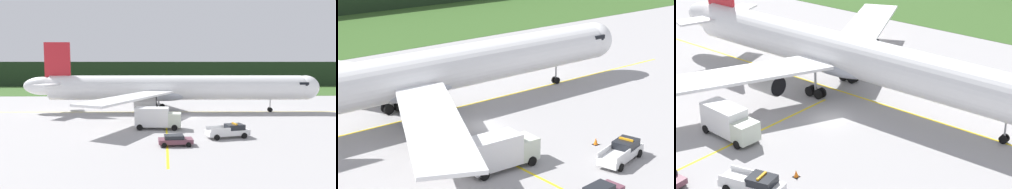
{
  "view_description": "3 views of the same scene",
  "coord_description": "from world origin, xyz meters",
  "views": [
    {
      "loc": [
        -4.81,
        -57.95,
        10.21
      ],
      "look_at": [
        -3.49,
        5.86,
        3.66
      ],
      "focal_mm": 34.61,
      "sensor_mm": 36.0,
      "label": 1
    },
    {
      "loc": [
        -35.98,
        -47.4,
        22.28
      ],
      "look_at": [
        -0.42,
        -4.28,
        4.67
      ],
      "focal_mm": 63.09,
      "sensor_mm": 36.0,
      "label": 2
    },
    {
      "loc": [
        37.6,
        -44.74,
        28.02
      ],
      "look_at": [
        3.78,
        -2.3,
        4.75
      ],
      "focal_mm": 63.04,
      "sensor_mm": 36.0,
      "label": 3
    }
  ],
  "objects": [
    {
      "name": "airliner",
      "position": [
        -2.55,
        6.92,
        4.81
      ],
      "size": [
        59.43,
        47.91,
        13.97
      ],
      "color": "white",
      "rests_on": "ground"
    },
    {
      "name": "grass_verge",
      "position": [
        0.0,
        55.74,
        0.02
      ],
      "size": [
        320.0,
        37.95,
        0.04
      ],
      "primitive_type": "cube",
      "color": "#335623",
      "rests_on": "ground"
    },
    {
      "name": "staff_car",
      "position": [
        -3.14,
        -19.39,
        0.7
      ],
      "size": [
        4.3,
        2.28,
        1.3
      ],
      "color": "brown",
      "rests_on": "ground"
    },
    {
      "name": "taxiway_centerline_main",
      "position": [
        -1.84,
        6.91,
        0.0
      ],
      "size": [
        80.52,
        1.03,
        0.01
      ],
      "primitive_type": "cube",
      "rotation": [
        0.0,
        0.0,
        -0.01
      ],
      "color": "yellow",
      "rests_on": "ground"
    },
    {
      "name": "catering_truck",
      "position": [
        -5.5,
        -9.62,
        1.74
      ],
      "size": [
        7.03,
        3.06,
        3.42
      ],
      "color": "beige",
      "rests_on": "ground"
    },
    {
      "name": "apron_cone",
      "position": [
        5.35,
        -11.25,
        0.34
      ],
      "size": [
        0.56,
        0.56,
        0.71
      ],
      "color": "black",
      "rests_on": "ground"
    },
    {
      "name": "ops_pickup_truck",
      "position": [
        4.28,
        -15.39,
        0.9
      ],
      "size": [
        6.11,
        3.35,
        1.94
      ],
      "color": "silver",
      "rests_on": "ground"
    },
    {
      "name": "ground",
      "position": [
        0.0,
        0.0,
        0.0
      ],
      "size": [
        320.0,
        320.0,
        0.0
      ],
      "primitive_type": "plane",
      "color": "#9D9B9B"
    },
    {
      "name": "taxiway_centerline_spur",
      "position": [
        -4.04,
        -12.17,
        0.0
      ],
      "size": [
        0.59,
        31.92,
        0.01
      ],
      "primitive_type": "cube",
      "rotation": [
        0.0,
        0.0,
        1.56
      ],
      "color": "yellow",
      "rests_on": "ground"
    },
    {
      "name": "distant_tree_line",
      "position": [
        0.0,
        76.6,
        5.02
      ],
      "size": [
        288.0,
        5.15,
        10.04
      ],
      "primitive_type": "cube",
      "color": "#1E301C",
      "rests_on": "ground"
    }
  ]
}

